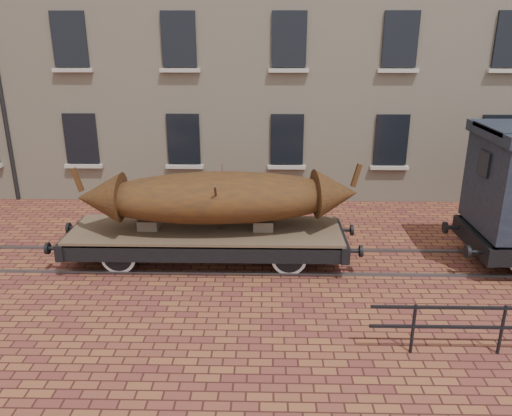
{
  "coord_description": "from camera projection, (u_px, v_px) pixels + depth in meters",
  "views": [
    {
      "loc": [
        0.31,
        -11.68,
        5.58
      ],
      "look_at": [
        0.05,
        0.5,
        1.3
      ],
      "focal_mm": 35.0,
      "sensor_mm": 36.0,
      "label": 1
    }
  ],
  "objects": [
    {
      "name": "iron_boat",
      "position": [
        219.0,
        197.0,
        12.31
      ],
      "size": [
        7.02,
        2.39,
        1.66
      ],
      "color": "#4E2A0E",
      "rests_on": "flatcar_wagon"
    },
    {
      "name": "ground",
      "position": [
        254.0,
        262.0,
        12.88
      ],
      "size": [
        90.0,
        90.0,
        0.0
      ],
      "primitive_type": "plane",
      "color": "#5D2823"
    },
    {
      "name": "flatcar_wagon",
      "position": [
        206.0,
        236.0,
        12.66
      ],
      "size": [
        7.67,
        2.08,
        1.16
      ],
      "color": "brown",
      "rests_on": "ground"
    },
    {
      "name": "rail_track",
      "position": [
        254.0,
        261.0,
        12.87
      ],
      "size": [
        30.0,
        1.52,
        0.06
      ],
      "color": "#59595E",
      "rests_on": "ground"
    }
  ]
}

